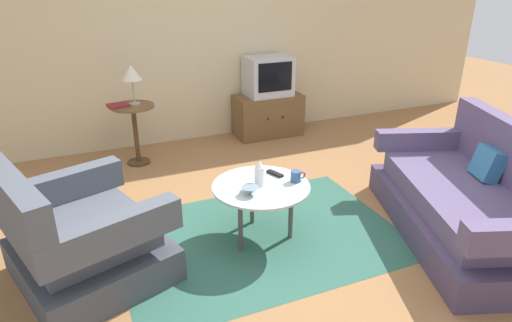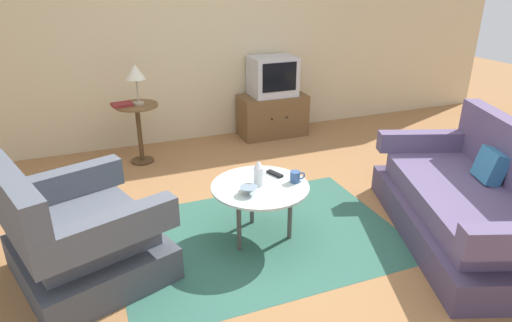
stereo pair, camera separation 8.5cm
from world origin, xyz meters
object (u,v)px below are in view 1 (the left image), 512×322
bowl (250,191)px  side_table (135,123)px  tv_stand (268,115)px  coffee_table (261,190)px  mug (296,176)px  book (118,105)px  vase (259,173)px  television (268,76)px  table_lamp (131,74)px  tv_remote_dark (275,174)px  couch (470,203)px  armchair (81,241)px

bowl → side_table: bearing=104.5°
side_table → tv_stand: size_ratio=0.78×
coffee_table → mug: (0.27, -0.05, 0.09)m
coffee_table → book: book is taller
coffee_table → vase: vase is taller
television → table_lamp: size_ratio=1.31×
mug → table_lamp: bearing=114.8°
side_table → book: size_ratio=2.91×
side_table → book: (-0.15, -0.00, 0.21)m
tv_stand → bowl: bearing=-117.4°
mug → tv_remote_dark: mug is taller
table_lamp → bowl: bearing=-76.2°
television → vase: (-1.06, -2.19, -0.21)m
television → table_lamp: table_lamp is taller
side_table → vase: (0.64, -1.88, 0.09)m
couch → bowl: bearing=93.0°
side_table → tv_remote_dark: side_table is taller
television → mug: size_ratio=4.42×
couch → table_lamp: 3.37m
coffee_table → television: size_ratio=1.37×
side_table → bowl: bearing=-75.5°
tv_stand → television: 0.50m
tv_stand → tv_remote_dark: 2.24m
mug → bowl: 0.41m
side_table → mug: (0.92, -1.94, 0.04)m
couch → tv_remote_dark: size_ratio=12.56×
couch → mug: (-1.25, 0.56, 0.22)m
armchair → television: 3.25m
mug → tv_stand: bearing=70.7°
tv_stand → book: (-1.85, -0.29, 0.41)m
coffee_table → vase: 0.14m
coffee_table → television: (1.05, 2.19, 0.35)m
armchair → television: bearing=113.9°
armchair → bowl: armchair is taller
tv_remote_dark → armchair: bearing=-105.7°
armchair → coffee_table: 1.32m
tv_stand → armchair: bearing=-137.4°
couch → mug: 1.38m
armchair → coffee_table: bearing=70.8°
vase → side_table: bearing=108.7°
couch → side_table: couch is taller
table_lamp → side_table: bearing=-168.9°
table_lamp → vase: 2.03m
side_table → bowl: (0.52, -2.00, 0.02)m
tv_stand → bowl: size_ratio=6.36×
couch → bowl: (-1.65, 0.50, 0.20)m
couch → tv_remote_dark: bearing=81.2°
couch → tv_stand: size_ratio=2.36×
table_lamp → tv_remote_dark: 2.01m
bowl → armchair: bearing=174.6°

